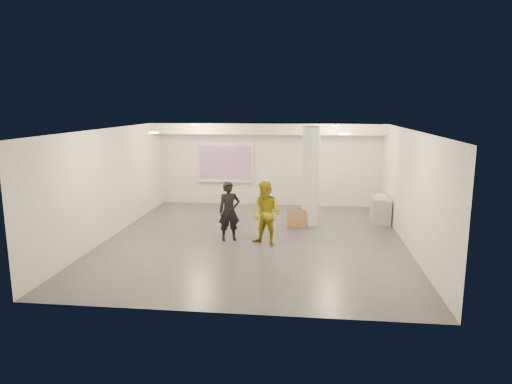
# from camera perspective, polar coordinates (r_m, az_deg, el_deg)

# --- Properties ---
(floor) EXTENTS (8.00, 9.00, 0.01)m
(floor) POSITION_cam_1_polar(r_m,az_deg,el_deg) (12.51, -0.21, -5.97)
(floor) COLOR #3B3E43
(floor) RESTS_ON ground
(ceiling) EXTENTS (8.00, 9.00, 0.01)m
(ceiling) POSITION_cam_1_polar(r_m,az_deg,el_deg) (12.00, -0.22, 7.88)
(ceiling) COLOR silver
(ceiling) RESTS_ON floor
(wall_back) EXTENTS (8.00, 0.01, 3.00)m
(wall_back) POSITION_cam_1_polar(r_m,az_deg,el_deg) (16.59, 1.61, 3.50)
(wall_back) COLOR silver
(wall_back) RESTS_ON floor
(wall_front) EXTENTS (8.00, 0.01, 3.00)m
(wall_front) POSITION_cam_1_polar(r_m,az_deg,el_deg) (7.82, -4.10, -4.92)
(wall_front) COLOR silver
(wall_front) RESTS_ON floor
(wall_left) EXTENTS (0.01, 9.00, 3.00)m
(wall_left) POSITION_cam_1_polar(r_m,az_deg,el_deg) (13.24, -17.68, 1.11)
(wall_left) COLOR silver
(wall_left) RESTS_ON floor
(wall_right) EXTENTS (0.01, 9.00, 3.00)m
(wall_right) POSITION_cam_1_polar(r_m,az_deg,el_deg) (12.36, 18.53, 0.40)
(wall_right) COLOR silver
(wall_right) RESTS_ON floor
(soffit_band) EXTENTS (8.00, 1.10, 0.36)m
(soffit_band) POSITION_cam_1_polar(r_m,az_deg,el_deg) (15.93, 1.46, 7.96)
(soffit_band) COLOR silver
(soffit_band) RESTS_ON ceiling
(downlight_nw) EXTENTS (0.22, 0.22, 0.02)m
(downlight_nw) POSITION_cam_1_polar(r_m,az_deg,el_deg) (14.86, -7.61, 8.28)
(downlight_nw) COLOR #FBE083
(downlight_nw) RESTS_ON ceiling
(downlight_ne) EXTENTS (0.22, 0.22, 0.02)m
(downlight_ne) POSITION_cam_1_polar(r_m,az_deg,el_deg) (14.43, 9.77, 8.14)
(downlight_ne) COLOR #FBE083
(downlight_ne) RESTS_ON ceiling
(downlight_sw) EXTENTS (0.22, 0.22, 0.02)m
(downlight_sw) POSITION_cam_1_polar(r_m,az_deg,el_deg) (11.02, -12.69, 7.25)
(downlight_sw) COLOR #FBE083
(downlight_sw) RESTS_ON ceiling
(downlight_se) EXTENTS (0.22, 0.22, 0.02)m
(downlight_se) POSITION_cam_1_polar(r_m,az_deg,el_deg) (10.45, 10.96, 7.13)
(downlight_se) COLOR #FBE083
(downlight_se) RESTS_ON ceiling
(column) EXTENTS (0.52, 0.52, 3.00)m
(column) POSITION_cam_1_polar(r_m,az_deg,el_deg) (13.86, 6.84, 1.96)
(column) COLOR silver
(column) RESTS_ON floor
(projection_screen) EXTENTS (2.10, 0.13, 1.42)m
(projection_screen) POSITION_cam_1_polar(r_m,az_deg,el_deg) (16.75, -3.87, 3.64)
(projection_screen) COLOR silver
(projection_screen) RESTS_ON wall_back
(credenza) EXTENTS (0.65, 1.36, 0.78)m
(credenza) POSITION_cam_1_polar(r_m,az_deg,el_deg) (14.94, 15.28, -2.05)
(credenza) COLOR gray
(credenza) RESTS_ON floor
(papers_stack) EXTENTS (0.36, 0.40, 0.02)m
(papers_stack) POSITION_cam_1_polar(r_m,az_deg,el_deg) (15.07, 15.29, -0.39)
(papers_stack) COLOR white
(papers_stack) RESTS_ON credenza
(postit_pad) EXTENTS (0.23, 0.32, 0.03)m
(postit_pad) POSITION_cam_1_polar(r_m,az_deg,el_deg) (14.72, 15.68, -0.65)
(postit_pad) COLOR #E5FF24
(postit_pad) RESTS_ON credenza
(cardboard_back) EXTENTS (0.52, 0.19, 0.55)m
(cardboard_back) POSITION_cam_1_polar(r_m,az_deg,el_deg) (13.70, 5.00, -3.32)
(cardboard_back) COLOR brown
(cardboard_back) RESTS_ON floor
(cardboard_front) EXTENTS (0.48, 0.32, 0.49)m
(cardboard_front) POSITION_cam_1_polar(r_m,az_deg,el_deg) (13.78, 5.55, -3.38)
(cardboard_front) COLOR brown
(cardboard_front) RESTS_ON floor
(woman) EXTENTS (0.69, 0.58, 1.61)m
(woman) POSITION_cam_1_polar(r_m,az_deg,el_deg) (12.27, -3.37, -2.43)
(woman) COLOR black
(woman) RESTS_ON floor
(man) EXTENTS (1.01, 0.91, 1.68)m
(man) POSITION_cam_1_polar(r_m,az_deg,el_deg) (11.86, 1.29, -2.70)
(man) COLOR #998814
(man) RESTS_ON floor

